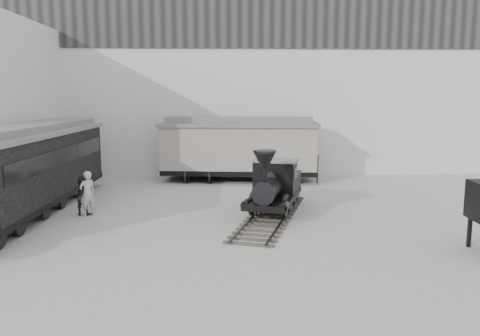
{
  "coord_description": "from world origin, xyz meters",
  "views": [
    {
      "loc": [
        -1.13,
        -15.97,
        5.08
      ],
      "look_at": [
        -0.35,
        4.0,
        2.0
      ],
      "focal_mm": 35.0,
      "sensor_mm": 36.0,
      "label": 1
    }
  ],
  "objects_px": {
    "boxcar": "(239,147)",
    "visitor_b": "(82,196)",
    "visitor_a": "(87,193)",
    "passenger_coach": "(32,167)",
    "locomotive": "(274,189)"
  },
  "relations": [
    {
      "from": "passenger_coach",
      "to": "visitor_b",
      "type": "height_order",
      "value": "passenger_coach"
    },
    {
      "from": "visitor_b",
      "to": "visitor_a",
      "type": "bearing_deg",
      "value": 162.73
    },
    {
      "from": "locomotive",
      "to": "visitor_b",
      "type": "xyz_separation_m",
      "value": [
        -8.27,
        0.13,
        -0.24
      ]
    },
    {
      "from": "passenger_coach",
      "to": "visitor_a",
      "type": "height_order",
      "value": "passenger_coach"
    },
    {
      "from": "boxcar",
      "to": "visitor_b",
      "type": "distance_m",
      "value": 10.7
    },
    {
      "from": "boxcar",
      "to": "passenger_coach",
      "type": "distance_m",
      "value": 11.83
    },
    {
      "from": "passenger_coach",
      "to": "visitor_b",
      "type": "relative_size",
      "value": 7.99
    },
    {
      "from": "locomotive",
      "to": "boxcar",
      "type": "xyz_separation_m",
      "value": [
        -1.22,
        8.09,
        0.95
      ]
    },
    {
      "from": "locomotive",
      "to": "visitor_a",
      "type": "distance_m",
      "value": 8.0
    },
    {
      "from": "locomotive",
      "to": "visitor_b",
      "type": "height_order",
      "value": "locomotive"
    },
    {
      "from": "visitor_a",
      "to": "visitor_b",
      "type": "xyz_separation_m",
      "value": [
        -0.27,
        0.14,
        -0.12
      ]
    },
    {
      "from": "visitor_a",
      "to": "visitor_b",
      "type": "bearing_deg",
      "value": -68.64
    },
    {
      "from": "locomotive",
      "to": "passenger_coach",
      "type": "xyz_separation_m",
      "value": [
        -10.61,
        0.9,
        0.9
      ]
    },
    {
      "from": "visitor_a",
      "to": "locomotive",
      "type": "bearing_deg",
      "value": 137.94
    },
    {
      "from": "boxcar",
      "to": "visitor_a",
      "type": "relative_size",
      "value": 5.03
    }
  ]
}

